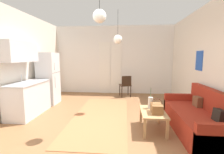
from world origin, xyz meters
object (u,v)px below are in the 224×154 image
Objects in this scene: pendant_lamp_far at (118,39)px; refrigerator at (48,78)px; couch at (200,120)px; accent_chair at (126,85)px; bamboo_vase at (150,103)px; handbag at (157,108)px; coffee_table at (153,114)px; pendant_lamp_near at (100,16)px.

refrigerator is at bearing 168.14° from pendant_lamp_far.
accent_chair is at bearing 118.04° from couch.
refrigerator is (-3.16, 1.52, 0.31)m from bamboo_vase.
handbag is at bearing -55.93° from pendant_lamp_far.
couch is at bearing -14.48° from bamboo_vase.
couch is 5.95× the size of handbag.
couch is 2.84m from pendant_lamp_far.
coffee_table is at bearing -28.19° from refrigerator.
pendant_lamp_near is (-2.08, -0.11, 2.09)m from couch.
bamboo_vase is 3.52m from refrigerator.
pendant_lamp_near is 1.45m from pendant_lamp_far.
coffee_table is 2.56× the size of handbag.
couch is 2.13× the size of pendant_lamp_far.
handbag is (0.06, -0.10, 0.16)m from coffee_table.
coffee_table is 2.31m from pendant_lamp_near.
coffee_table is at bearing -81.56° from bamboo_vase.
accent_chair is at bearing 101.93° from bamboo_vase.
refrigerator is at bearing 150.91° from handbag.
bamboo_vase is (-0.03, 0.19, 0.19)m from coffee_table.
coffee_table is 1.33× the size of pendant_lamp_near.
couch is at bearing -35.51° from pendant_lamp_far.
bamboo_vase is 0.28× the size of refrigerator.
pendant_lamp_near reaches higher than coffee_table.
bamboo_vase is 2.72m from accent_chair.
accent_chair is (-0.56, 2.66, -0.06)m from bamboo_vase.
couch is 2.35× the size of accent_chair.
handbag is 3.01m from accent_chair.
couch is at bearing 1.93° from handbag.
coffee_table is 2.91m from accent_chair.
bamboo_vase is at bearing 98.44° from coffee_table.
pendant_lamp_near is (-1.18, -0.08, 1.86)m from handbag.
accent_chair is 3.61m from pendant_lamp_near.
refrigerator is 1.85× the size of pendant_lamp_far.
coffee_table is 0.19m from handbag.
handbag reaches higher than coffee_table.
bamboo_vase is 2.16m from pendant_lamp_near.
refrigerator reaches higher than couch.
couch is 4.18× the size of bamboo_vase.
pendant_lamp_near is at bearing -176.00° from handbag.
couch is 3.31m from accent_chair.
coffee_table is (-0.96, 0.07, 0.08)m from couch.
couch is 3.09× the size of pendant_lamp_near.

